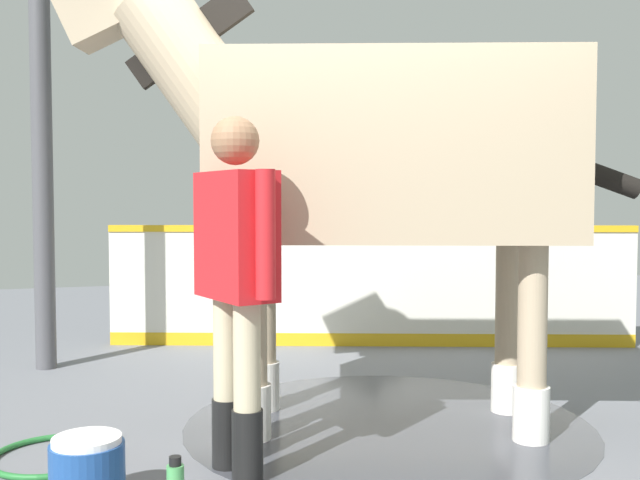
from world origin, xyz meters
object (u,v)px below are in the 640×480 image
horse (369,155)px  hose_coil (55,455)px  wash_bucket (87,472)px  handler (236,268)px

horse → hose_coil: size_ratio=5.11×
horse → hose_coil: bearing=20.8°
horse → wash_bucket: 2.28m
horse → handler: 1.21m
horse → handler: size_ratio=1.91×
hose_coil → wash_bucket: bearing=-165.8°
wash_bucket → handler: bearing=-74.6°
horse → handler: (-0.55, 0.89, -0.59)m
handler → wash_bucket: size_ratio=5.40×
handler → hose_coil: size_ratio=2.68×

